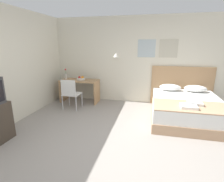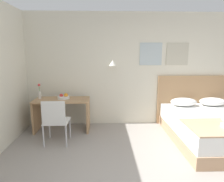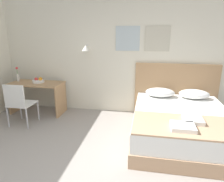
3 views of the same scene
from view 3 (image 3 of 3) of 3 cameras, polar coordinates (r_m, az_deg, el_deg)
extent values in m
cube|color=beige|center=(4.58, 0.02, 10.09)|extent=(5.92, 0.06, 2.65)
cube|color=#A8B7BC|center=(4.47, 4.49, 14.70)|extent=(0.52, 0.02, 0.52)
cube|color=#B7B29E|center=(4.45, 12.85, 14.36)|extent=(0.52, 0.02, 0.52)
cylinder|color=#B2B2B7|center=(4.59, -7.18, 12.79)|extent=(0.02, 0.16, 0.02)
cone|color=white|center=(4.51, -7.51, 12.08)|extent=(0.17, 0.17, 0.12)
cube|color=tan|center=(3.83, 18.82, -11.16)|extent=(1.65, 2.04, 0.22)
cube|color=white|center=(3.72, 19.18, -7.60)|extent=(1.62, 2.00, 0.30)
cube|color=#A87F56|center=(4.63, 17.59, 0.15)|extent=(1.77, 0.06, 1.19)
ellipsoid|color=white|center=(4.33, 13.55, -0.39)|extent=(0.60, 0.38, 0.18)
ellipsoid|color=white|center=(4.43, 22.40, -0.83)|extent=(0.60, 0.38, 0.18)
cube|color=tan|center=(3.12, 21.01, -9.21)|extent=(1.60, 0.82, 0.02)
cube|color=white|center=(3.25, 22.06, -7.50)|extent=(0.28, 0.34, 0.06)
cube|color=white|center=(2.96, 19.58, -9.61)|extent=(0.32, 0.29, 0.06)
cube|color=#A87F56|center=(4.89, -20.83, 2.04)|extent=(1.19, 0.58, 0.03)
cube|color=#A87F56|center=(5.30, -25.80, -1.57)|extent=(0.04, 0.53, 0.69)
cube|color=#A87F56|center=(4.72, -14.38, -2.45)|extent=(0.04, 0.53, 0.69)
cube|color=white|center=(4.45, -24.24, -3.34)|extent=(0.46, 0.46, 0.02)
cube|color=white|center=(4.22, -26.19, -1.34)|extent=(0.42, 0.03, 0.44)
cylinder|color=#B7B7BC|center=(4.80, -24.62, -4.84)|extent=(0.03, 0.03, 0.42)
cylinder|color=#B7B7BC|center=(4.58, -20.30, -5.33)|extent=(0.03, 0.03, 0.42)
cylinder|color=#B7B7BC|center=(4.49, -27.61, -6.64)|extent=(0.03, 0.03, 0.42)
cylinder|color=#B7B7BC|center=(4.25, -23.11, -7.29)|extent=(0.03, 0.03, 0.42)
cylinder|color=silver|center=(4.89, -20.30, 2.63)|extent=(0.26, 0.26, 0.05)
sphere|color=orange|center=(4.86, -19.76, 3.23)|extent=(0.09, 0.09, 0.09)
sphere|color=red|center=(4.91, -20.85, 3.18)|extent=(0.08, 0.08, 0.08)
cylinder|color=silver|center=(5.19, -25.28, 3.48)|extent=(0.06, 0.06, 0.17)
cylinder|color=#3D7538|center=(5.17, -25.48, 5.15)|extent=(0.01, 0.01, 0.14)
sphere|color=#DB3838|center=(5.15, -25.58, 5.91)|extent=(0.06, 0.06, 0.06)
camera|label=1|loc=(1.06, -154.37, -15.25)|focal=28.00mm
camera|label=2|loc=(1.57, -88.96, -2.50)|focal=32.00mm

